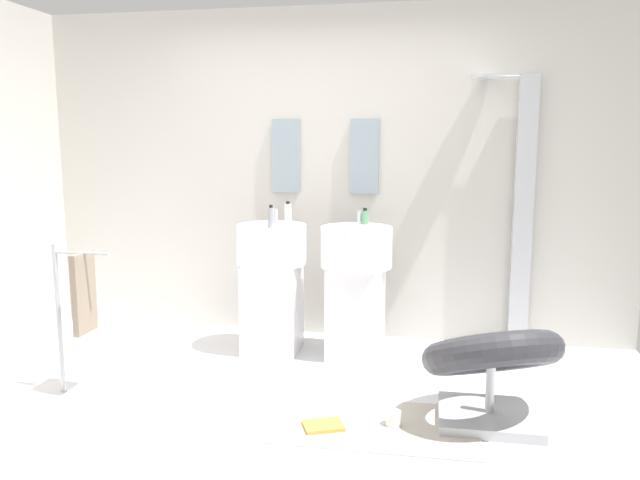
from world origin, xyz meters
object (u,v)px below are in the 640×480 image
object	(u,v)px
shower_column	(521,208)
soap_bottle_white	(288,215)
towel_rack	(80,296)
coffee_mug	(394,418)
pedestal_sink_left	(272,281)
soap_bottle_green	(365,217)
soap_bottle_grey	(271,217)
lounge_chair	(491,362)
magazine_ochre	(323,426)
pedestal_sink_right	(356,285)

from	to	relation	value
shower_column	soap_bottle_white	xyz separation A→B (m)	(-1.67, -0.51, -0.03)
towel_rack	coffee_mug	world-z (taller)	towel_rack
pedestal_sink_left	soap_bottle_green	size ratio (longest dim) A/B	8.79
shower_column	soap_bottle_grey	xyz separation A→B (m)	(-1.78, -0.57, -0.04)
shower_column	lounge_chair	bearing A→B (deg)	-102.43
pedestal_sink_left	soap_bottle_green	world-z (taller)	soap_bottle_green
magazine_ochre	soap_bottle_white	world-z (taller)	soap_bottle_white
pedestal_sink_right	coffee_mug	size ratio (longest dim) A/B	12.44
magazine_ochre	soap_bottle_grey	distance (m)	1.58
soap_bottle_grey	lounge_chair	bearing A→B (deg)	-28.74
pedestal_sink_left	magazine_ochre	size ratio (longest dim) A/B	4.98
soap_bottle_grey	shower_column	bearing A→B (deg)	17.79
soap_bottle_grey	soap_bottle_white	bearing A→B (deg)	27.87
shower_column	soap_bottle_grey	size ratio (longest dim) A/B	12.68
shower_column	soap_bottle_white	world-z (taller)	shower_column
magazine_ochre	towel_rack	bearing A→B (deg)	149.34
coffee_mug	soap_bottle_white	world-z (taller)	soap_bottle_white
magazine_ochre	shower_column	bearing A→B (deg)	30.96
magazine_ochre	soap_bottle_white	distance (m)	1.59
magazine_ochre	soap_bottle_grey	world-z (taller)	soap_bottle_grey
pedestal_sink_right	pedestal_sink_left	bearing A→B (deg)	180.00
coffee_mug	soap_bottle_green	xyz separation A→B (m)	(-0.31, 1.27, 0.97)
shower_column	towel_rack	distance (m)	3.15
lounge_chair	soap_bottle_grey	world-z (taller)	soap_bottle_grey
pedestal_sink_left	soap_bottle_white	xyz separation A→B (m)	(0.15, -0.09, 0.51)
pedestal_sink_right	coffee_mug	bearing A→B (deg)	-72.48
coffee_mug	pedestal_sink_left	bearing A→B (deg)	131.33
pedestal_sink_left	soap_bottle_grey	world-z (taller)	soap_bottle_grey
towel_rack	soap_bottle_white	size ratio (longest dim) A/B	5.15
pedestal_sink_right	soap_bottle_grey	xyz separation A→B (m)	(-0.59, -0.15, 0.50)
shower_column	soap_bottle_white	size ratio (longest dim) A/B	11.12
shower_column	soap_bottle_green	size ratio (longest dim) A/B	16.94
pedestal_sink_right	magazine_ochre	size ratio (longest dim) A/B	4.98
soap_bottle_green	soap_bottle_white	distance (m)	0.58
lounge_chair	soap_bottle_grey	distance (m)	1.82
soap_bottle_grey	soap_bottle_green	xyz separation A→B (m)	(0.64, 0.30, -0.02)
towel_rack	soap_bottle_green	bearing A→B (deg)	35.21
lounge_chair	soap_bottle_white	world-z (taller)	soap_bottle_white
shower_column	soap_bottle_grey	bearing A→B (deg)	-162.21
towel_rack	soap_bottle_grey	distance (m)	1.37
soap_bottle_grey	magazine_ochre	bearing A→B (deg)	-62.08
pedestal_sink_right	coffee_mug	world-z (taller)	pedestal_sink_right
pedestal_sink_left	pedestal_sink_right	xyz separation A→B (m)	(0.63, 0.00, 0.00)
coffee_mug	soap_bottle_grey	distance (m)	1.68
soap_bottle_green	lounge_chair	bearing A→B (deg)	-52.91
lounge_chair	pedestal_sink_left	bearing A→B (deg)	147.67
magazine_ochre	pedestal_sink_left	bearing A→B (deg)	93.76
shower_column	soap_bottle_white	distance (m)	1.74
towel_rack	soap_bottle_white	bearing A→B (deg)	39.47
pedestal_sink_left	towel_rack	bearing A→B (deg)	-133.75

